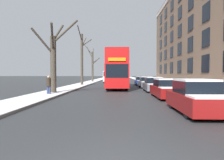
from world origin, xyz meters
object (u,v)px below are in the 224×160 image
(bare_tree_left_2, at_px, (92,64))
(parked_car_3, at_px, (146,83))
(parked_car_4, at_px, (141,81))
(parked_car_1, at_px, (166,89))
(parked_car_2, at_px, (154,85))
(bare_tree_left_0, at_px, (53,60))
(parked_car_0, at_px, (197,98))
(oncoming_van, at_px, (109,76))
(pedestrian_left_sidewalk, at_px, (49,85))
(double_decker_bus, at_px, (117,68))
(bare_tree_left_1, at_px, (82,58))

(bare_tree_left_2, relative_size, parked_car_3, 1.98)
(parked_car_4, bearing_deg, parked_car_3, -90.00)
(parked_car_1, bearing_deg, parked_car_3, 90.00)
(bare_tree_left_2, relative_size, parked_car_2, 2.17)
(parked_car_1, bearing_deg, bare_tree_left_0, 166.10)
(parked_car_2, distance_m, parked_car_3, 5.61)
(parked_car_0, distance_m, oncoming_van, 33.58)
(parked_car_1, relative_size, parked_car_4, 1.03)
(parked_car_3, bearing_deg, bare_tree_left_0, -136.88)
(parked_car_0, distance_m, parked_car_1, 5.82)
(oncoming_van, bearing_deg, parked_car_4, -60.92)
(parked_car_2, xyz_separation_m, pedestrian_left_sidewalk, (-9.27, -4.26, 0.24))
(parked_car_1, distance_m, parked_car_2, 5.35)
(double_decker_bus, bearing_deg, parked_car_1, -69.84)
(bare_tree_left_1, distance_m, parked_car_0, 23.18)
(parked_car_4, bearing_deg, double_decker_bus, -118.93)
(bare_tree_left_2, height_order, parked_car_0, bare_tree_left_2)
(double_decker_bus, height_order, parked_car_4, double_decker_bus)
(parked_car_3, bearing_deg, bare_tree_left_1, 155.21)
(parked_car_2, height_order, pedestrian_left_sidewalk, pedestrian_left_sidewalk)
(parked_car_2, bearing_deg, double_decker_bus, 127.77)
(oncoming_van, xyz_separation_m, pedestrian_left_sidewalk, (-3.53, -26.16, -0.34))
(double_decker_bus, xyz_separation_m, parked_car_4, (3.73, 6.76, -1.87))
(parked_car_4, bearing_deg, pedestrian_left_sidewalk, -120.36)
(oncoming_van, height_order, pedestrian_left_sidewalk, oncoming_van)
(parked_car_2, relative_size, oncoming_van, 0.80)
(bare_tree_left_2, relative_size, parked_car_1, 1.89)
(double_decker_bus, distance_m, parked_car_3, 4.24)
(parked_car_1, relative_size, oncoming_van, 0.92)
(parked_car_0, relative_size, parked_car_2, 1.03)
(bare_tree_left_0, xyz_separation_m, parked_car_4, (9.26, 14.64, -2.40))
(parked_car_1, bearing_deg, bare_tree_left_1, 121.06)
(double_decker_bus, relative_size, parked_car_2, 2.89)
(parked_car_4, xyz_separation_m, oncoming_van, (-5.74, 10.33, 0.61))
(parked_car_3, height_order, pedestrian_left_sidewalk, pedestrian_left_sidewalk)
(bare_tree_left_1, xyz_separation_m, parked_car_4, (9.14, 1.75, -3.63))
(bare_tree_left_1, xyz_separation_m, parked_car_1, (9.14, -15.18, -3.61))
(parked_car_1, bearing_deg, parked_car_2, 90.00)
(parked_car_2, height_order, oncoming_van, oncoming_van)
(bare_tree_left_1, bearing_deg, parked_car_0, -66.48)
(parked_car_3, bearing_deg, oncoming_van, 109.42)
(double_decker_bus, distance_m, parked_car_4, 7.94)
(bare_tree_left_0, height_order, parked_car_1, bare_tree_left_0)
(double_decker_bus, xyz_separation_m, oncoming_van, (-2.01, 17.09, -1.25))
(parked_car_2, bearing_deg, parked_car_3, 90.00)
(parked_car_3, xyz_separation_m, parked_car_4, (-0.00, 5.97, -0.03))
(parked_car_3, relative_size, oncoming_van, 0.88)
(oncoming_van, bearing_deg, bare_tree_left_0, -98.00)
(parked_car_2, relative_size, pedestrian_left_sidewalk, 2.38)
(bare_tree_left_1, height_order, oncoming_van, bare_tree_left_1)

